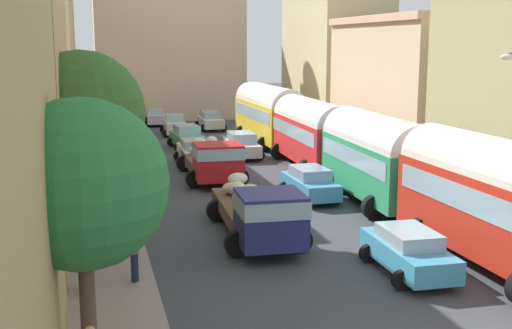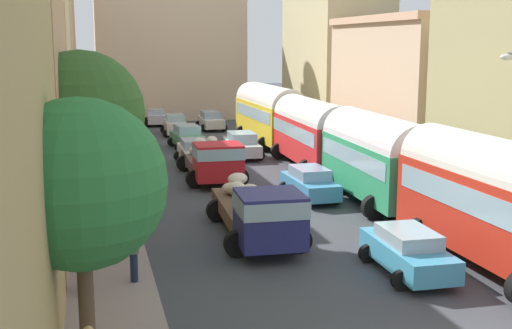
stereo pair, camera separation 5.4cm
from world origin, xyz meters
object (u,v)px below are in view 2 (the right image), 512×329
(car_1, at_px, (187,137))
(pedestrian_0, at_px, (133,252))
(parked_bus_2, at_px, (311,130))
(pedestrian_1, at_px, (98,160))
(parked_bus_3, at_px, (269,112))
(cargo_truck_1, at_px, (213,159))
(car_7, at_px, (211,120))
(parked_bus_0, at_px, (500,198))
(cargo_truck_0, at_px, (259,211))
(car_3, at_px, (156,117))
(car_5, at_px, (310,183))
(pedestrian_3, at_px, (83,261))
(car_6, at_px, (242,145))
(parked_bus_1, at_px, (377,155))
(car_0, at_px, (195,152))
(car_4, at_px, (408,251))
(car_2, at_px, (175,125))

(car_1, distance_m, pedestrian_0, 25.86)
(parked_bus_2, bearing_deg, pedestrian_1, -177.21)
(parked_bus_3, bearing_deg, cargo_truck_1, -118.22)
(car_7, bearing_deg, parked_bus_3, -74.73)
(parked_bus_0, xyz_separation_m, cargo_truck_0, (-6.56, 4.53, -1.15))
(parked_bus_0, distance_m, pedestrian_1, 21.14)
(car_7, bearing_deg, pedestrian_0, -104.05)
(parked_bus_0, height_order, cargo_truck_0, parked_bus_0)
(parked_bus_2, relative_size, car_3, 2.55)
(car_5, xyz_separation_m, pedestrian_3, (-9.98, -9.62, 0.28))
(cargo_truck_0, height_order, pedestrian_1, cargo_truck_0)
(pedestrian_3, bearing_deg, car_5, 43.96)
(car_5, relative_size, car_7, 0.94)
(cargo_truck_1, bearing_deg, parked_bus_0, -68.21)
(car_6, bearing_deg, car_1, 122.45)
(car_5, bearing_deg, parked_bus_2, 70.77)
(cargo_truck_0, relative_size, pedestrian_1, 4.27)
(car_3, xyz_separation_m, car_6, (3.50, -17.90, 0.05))
(parked_bus_1, height_order, pedestrian_0, parked_bus_1)
(parked_bus_3, xyz_separation_m, cargo_truck_1, (-6.19, -11.53, -1.14))
(parked_bus_0, relative_size, cargo_truck_1, 1.21)
(cargo_truck_1, height_order, car_7, cargo_truck_1)
(parked_bus_2, height_order, car_0, parked_bus_2)
(car_4, xyz_separation_m, car_5, (0.29, 10.18, 0.02))
(cargo_truck_1, height_order, car_1, cargo_truck_1)
(car_2, bearing_deg, car_4, -84.99)
(car_4, relative_size, pedestrian_3, 2.32)
(car_1, xyz_separation_m, car_5, (3.24, -16.13, -0.05))
(pedestrian_3, bearing_deg, pedestrian_0, 17.76)
(car_3, bearing_deg, parked_bus_1, -78.08)
(car_3, relative_size, car_7, 0.86)
(car_2, xyz_separation_m, car_7, (3.33, 2.74, -0.05))
(parked_bus_2, distance_m, car_0, 6.92)
(parked_bus_2, height_order, cargo_truck_0, parked_bus_2)
(car_1, relative_size, car_2, 1.05)
(car_5, bearing_deg, car_7, 89.68)
(cargo_truck_1, height_order, car_5, cargo_truck_1)
(car_4, bearing_deg, parked_bus_3, 83.77)
(parked_bus_2, relative_size, car_1, 2.31)
(parked_bus_3, distance_m, car_3, 14.75)
(cargo_truck_0, distance_m, car_5, 7.14)
(pedestrian_1, distance_m, pedestrian_3, 16.58)
(car_6, bearing_deg, car_2, 103.83)
(cargo_truck_1, bearing_deg, pedestrian_0, -109.44)
(parked_bus_3, xyz_separation_m, car_1, (-5.86, -0.40, -1.52))
(parked_bus_0, distance_m, cargo_truck_1, 16.70)
(parked_bus_0, height_order, car_1, parked_bus_0)
(parked_bus_0, bearing_deg, pedestrian_3, 176.14)
(parked_bus_2, distance_m, car_2, 16.47)
(parked_bus_1, bearing_deg, car_0, 119.02)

